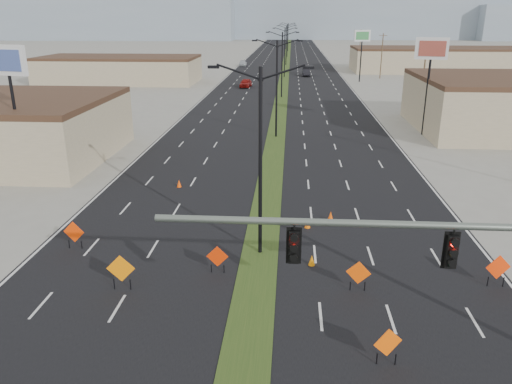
# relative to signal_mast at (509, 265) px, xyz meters

# --- Properties ---
(road_surface) EXTENTS (25.00, 400.00, 0.02)m
(road_surface) POSITION_rel_signal_mast_xyz_m (-8.56, 98.00, -4.79)
(road_surface) COLOR black
(road_surface) RESTS_ON ground
(median_strip) EXTENTS (2.00, 400.00, 0.04)m
(median_strip) POSITION_rel_signal_mast_xyz_m (-8.56, 98.00, -4.79)
(median_strip) COLOR #254317
(median_strip) RESTS_ON ground
(building_sw_far) EXTENTS (30.00, 14.00, 4.50)m
(building_sw_far) POSITION_rel_signal_mast_xyz_m (-40.56, 83.00, -2.54)
(building_sw_far) COLOR tan
(building_sw_far) RESTS_ON ground
(building_se_far) EXTENTS (44.00, 16.00, 5.00)m
(building_se_far) POSITION_rel_signal_mast_xyz_m (29.44, 108.00, -2.29)
(building_se_far) COLOR tan
(building_se_far) RESTS_ON ground
(mesa_west) EXTENTS (180.00, 50.00, 22.00)m
(mesa_west) POSITION_rel_signal_mast_xyz_m (-128.56, 278.00, 6.21)
(mesa_west) COLOR #8596A5
(mesa_west) RESTS_ON ground
(mesa_center) EXTENTS (220.00, 50.00, 28.00)m
(mesa_center) POSITION_rel_signal_mast_xyz_m (31.44, 298.00, 9.21)
(mesa_center) COLOR #8596A5
(mesa_center) RESTS_ON ground
(mesa_backdrop) EXTENTS (140.00, 50.00, 32.00)m
(mesa_backdrop) POSITION_rel_signal_mast_xyz_m (-38.56, 318.00, 11.21)
(mesa_backdrop) COLOR #8596A5
(mesa_backdrop) RESTS_ON ground
(signal_mast) EXTENTS (16.30, 0.60, 8.00)m
(signal_mast) POSITION_rel_signal_mast_xyz_m (0.00, 0.00, 0.00)
(signal_mast) COLOR slate
(signal_mast) RESTS_ON ground
(streetlight_0) EXTENTS (5.15, 0.24, 10.02)m
(streetlight_0) POSITION_rel_signal_mast_xyz_m (-8.56, 10.00, 0.63)
(streetlight_0) COLOR black
(streetlight_0) RESTS_ON ground
(streetlight_1) EXTENTS (5.15, 0.24, 10.02)m
(streetlight_1) POSITION_rel_signal_mast_xyz_m (-8.56, 38.00, 0.63)
(streetlight_1) COLOR black
(streetlight_1) RESTS_ON ground
(streetlight_2) EXTENTS (5.15, 0.24, 10.02)m
(streetlight_2) POSITION_rel_signal_mast_xyz_m (-8.56, 66.00, 0.63)
(streetlight_2) COLOR black
(streetlight_2) RESTS_ON ground
(streetlight_3) EXTENTS (5.15, 0.24, 10.02)m
(streetlight_3) POSITION_rel_signal_mast_xyz_m (-8.56, 94.00, 0.63)
(streetlight_3) COLOR black
(streetlight_3) RESTS_ON ground
(streetlight_4) EXTENTS (5.15, 0.24, 10.02)m
(streetlight_4) POSITION_rel_signal_mast_xyz_m (-8.56, 122.00, 0.63)
(streetlight_4) COLOR black
(streetlight_4) RESTS_ON ground
(streetlight_5) EXTENTS (5.15, 0.24, 10.02)m
(streetlight_5) POSITION_rel_signal_mast_xyz_m (-8.56, 150.00, 0.63)
(streetlight_5) COLOR black
(streetlight_5) RESTS_ON ground
(streetlight_6) EXTENTS (5.15, 0.24, 10.02)m
(streetlight_6) POSITION_rel_signal_mast_xyz_m (-8.56, 178.00, 0.63)
(streetlight_6) COLOR black
(streetlight_6) RESTS_ON ground
(utility_pole_1) EXTENTS (1.60, 0.20, 9.00)m
(utility_pole_1) POSITION_rel_signal_mast_xyz_m (11.44, 58.00, -0.12)
(utility_pole_1) COLOR #4C3823
(utility_pole_1) RESTS_ON ground
(utility_pole_2) EXTENTS (1.60, 0.20, 9.00)m
(utility_pole_2) POSITION_rel_signal_mast_xyz_m (11.44, 93.00, -0.12)
(utility_pole_2) COLOR #4C3823
(utility_pole_2) RESTS_ON ground
(utility_pole_3) EXTENTS (1.60, 0.20, 9.00)m
(utility_pole_3) POSITION_rel_signal_mast_xyz_m (11.44, 128.00, -0.12)
(utility_pole_3) COLOR #4C3823
(utility_pole_3) RESTS_ON ground
(car_left) EXTENTS (2.16, 4.64, 1.54)m
(car_left) POSITION_rel_signal_mast_xyz_m (-15.34, 77.37, -4.02)
(car_left) COLOR maroon
(car_left) RESTS_ON ground
(car_mid) EXTENTS (1.68, 4.63, 1.52)m
(car_mid) POSITION_rel_signal_mast_xyz_m (-3.87, 96.34, -4.03)
(car_mid) COLOR black
(car_mid) RESTS_ON ground
(car_far) EXTENTS (1.98, 4.69, 1.35)m
(car_far) POSITION_rel_signal_mast_xyz_m (-19.73, 118.36, -4.12)
(car_far) COLOR #B6BDC1
(car_far) RESTS_ON ground
(construction_sign_0) EXTENTS (1.22, 0.18, 1.63)m
(construction_sign_0) POSITION_rel_signal_mast_xyz_m (-18.88, 9.80, -3.83)
(construction_sign_0) COLOR #F03805
(construction_sign_0) RESTS_ON ground
(construction_sign_1) EXTENTS (1.35, 0.11, 1.80)m
(construction_sign_1) POSITION_rel_signal_mast_xyz_m (-14.84, 5.64, -3.73)
(construction_sign_1) COLOR orange
(construction_sign_1) RESTS_ON ground
(construction_sign_2) EXTENTS (1.10, 0.05, 1.47)m
(construction_sign_2) POSITION_rel_signal_mast_xyz_m (-10.56, 7.59, -3.93)
(construction_sign_2) COLOR red
(construction_sign_2) RESTS_ON ground
(construction_sign_3) EXTENTS (1.15, 0.25, 1.54)m
(construction_sign_3) POSITION_rel_signal_mast_xyz_m (-3.72, 6.29, -3.89)
(construction_sign_3) COLOR #FF4F05
(construction_sign_3) RESTS_ON ground
(construction_sign_4) EXTENTS (1.11, 0.45, 1.56)m
(construction_sign_4) POSITION_rel_signal_mast_xyz_m (-3.30, 1.00, -3.88)
(construction_sign_4) COLOR #FF5805
(construction_sign_4) RESTS_ON ground
(construction_sign_5) EXTENTS (1.24, 0.26, 1.67)m
(construction_sign_5) POSITION_rel_signal_mast_xyz_m (2.94, 7.14, -3.81)
(construction_sign_5) COLOR #ED3105
(construction_sign_5) RESTS_ON ground
(cone_0) EXTENTS (0.38, 0.38, 0.58)m
(cone_0) POSITION_rel_signal_mast_xyz_m (-5.78, 8.71, -4.50)
(cone_0) COLOR orange
(cone_0) RESTS_ON ground
(cone_1) EXTENTS (0.40, 0.40, 0.63)m
(cone_1) POSITION_rel_signal_mast_xyz_m (-4.37, 14.82, -4.47)
(cone_1) COLOR #F44F05
(cone_1) RESTS_ON ground
(cone_2) EXTENTS (0.48, 0.48, 0.62)m
(cone_2) POSITION_rel_signal_mast_xyz_m (-5.86, 13.60, -4.48)
(cone_2) COLOR #FF6705
(cone_2) RESTS_ON ground
(cone_3) EXTENTS (0.44, 0.44, 0.60)m
(cone_3) POSITION_rel_signal_mast_xyz_m (-15.38, 20.69, -4.49)
(cone_3) COLOR #FF4A05
(cone_3) RESTS_ON ground
(pole_sign_west) EXTENTS (3.34, 1.14, 10.29)m
(pole_sign_west) POSITION_rel_signal_mast_xyz_m (-28.34, 22.34, 3.66)
(pole_sign_west) COLOR black
(pole_sign_west) RESTS_ON ground
(pole_sign_east_near) EXTENTS (3.30, 1.26, 10.23)m
(pole_sign_east_near) POSITION_rel_signal_mast_xyz_m (7.46, 40.22, 3.60)
(pole_sign_east_near) COLOR black
(pole_sign_east_near) RESTS_ON ground
(pole_sign_east_far) EXTENTS (3.20, 1.05, 9.80)m
(pole_sign_east_far) POSITION_rel_signal_mast_xyz_m (6.46, 87.15, 3.23)
(pole_sign_east_far) COLOR black
(pole_sign_east_far) RESTS_ON ground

